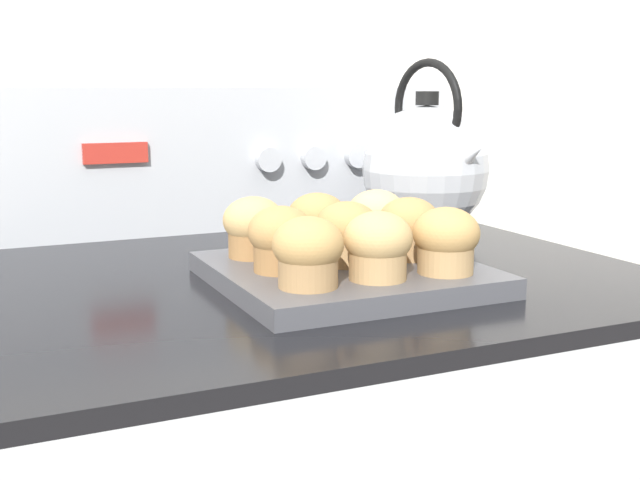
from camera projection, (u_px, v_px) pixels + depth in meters
The scene contains 13 objects.
wall_back at pixel (211, 26), 1.22m from camera, with size 8.00×0.05×2.40m.
control_panel at pixel (226, 159), 1.21m from camera, with size 0.75×0.07×0.21m.
muffin_pan at pixel (345, 274), 0.88m from camera, with size 0.28×0.28×0.02m.
muffin_r0_c0 at pixel (308, 252), 0.77m from camera, with size 0.07×0.07×0.07m.
muffin_r0_c1 at pixel (378, 246), 0.80m from camera, with size 0.07×0.07×0.07m.
muffin_r0_c2 at pixel (446, 240), 0.83m from camera, with size 0.07×0.07×0.07m.
muffin_r1_c0 at pixel (281, 239), 0.84m from camera, with size 0.07×0.07×0.07m.
muffin_r1_c1 at pixel (347, 233), 0.87m from camera, with size 0.07×0.07×0.07m.
muffin_r1_c2 at pixel (409, 228), 0.91m from camera, with size 0.07×0.07×0.07m.
muffin_r2_c0 at pixel (254, 227), 0.91m from camera, with size 0.07×0.07×0.07m.
muffin_r2_c1 at pixel (317, 222), 0.94m from camera, with size 0.07×0.07×0.07m.
muffin_r2_c2 at pixel (376, 218), 0.97m from camera, with size 0.07×0.07×0.07m.
tea_kettle at pixel (426, 167), 1.18m from camera, with size 0.19×0.22×0.25m.
Camera 1 is at (-0.37, -0.51, 1.11)m, focal length 45.00 mm.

